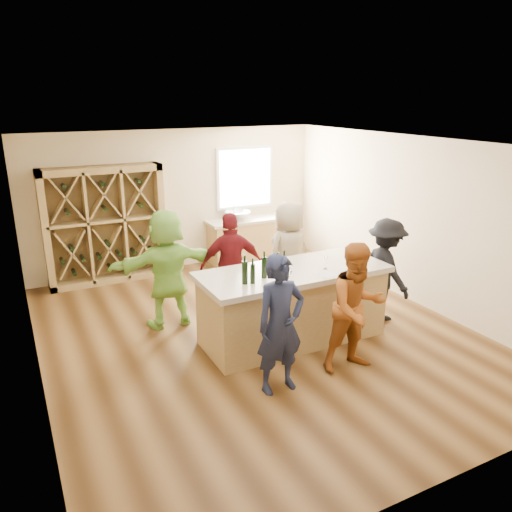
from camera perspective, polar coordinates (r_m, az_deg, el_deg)
name	(u,v)px	position (r m, az deg, el deg)	size (l,w,h in m)	color
floor	(256,336)	(7.64, 0.01, -9.12)	(6.00, 7.00, 0.10)	brown
ceiling	(256,140)	(6.83, 0.02, 13.11)	(6.00, 7.00, 0.10)	white
wall_back	(177,200)	(10.29, -9.06, 6.38)	(6.00, 0.10, 2.80)	beige
wall_front	(453,354)	(4.47, 21.56, -10.41)	(6.00, 0.10, 2.80)	beige
wall_left	(22,278)	(6.39, -25.17, -2.32)	(0.10, 7.00, 2.80)	beige
wall_right	(417,221)	(8.86, 17.90, 3.86)	(0.10, 7.00, 2.80)	beige
window_frame	(245,178)	(10.71, -1.30, 8.95)	(1.30, 0.06, 1.30)	white
window_pane	(245,178)	(10.68, -1.21, 8.92)	(1.18, 0.01, 1.18)	white
wine_rack	(105,225)	(9.74, -16.85, 3.36)	(2.20, 0.45, 2.20)	#9E7F4B
back_counter_base	(246,241)	(10.72, -1.10, 1.72)	(1.60, 0.58, 0.86)	#9E7F4B
back_counter_top	(246,220)	(10.60, -1.11, 4.11)	(1.70, 0.62, 0.06)	#BCB09B
sink	(238,216)	(10.49, -2.10, 4.64)	(0.54, 0.54, 0.19)	silver
faucet	(234,211)	(10.63, -2.52, 5.14)	(0.02, 0.02, 0.30)	silver
tasting_counter_base	(293,307)	(7.27, 4.22, -5.85)	(2.60, 1.00, 1.00)	#9E7F4B
tasting_counter_top	(294,272)	(7.07, 4.32, -1.84)	(2.72, 1.12, 0.08)	#BCB09B
wine_bottle_a	(245,272)	(6.46, -1.29, -1.89)	(0.08, 0.08, 0.31)	black
wine_bottle_b	(253,274)	(6.48, -0.38, -2.04)	(0.07, 0.07, 0.26)	black
wine_bottle_c	(264,267)	(6.67, 0.94, -1.31)	(0.07, 0.07, 0.30)	black
wine_bottle_d	(278,268)	(6.67, 2.50, -1.40)	(0.07, 0.07, 0.28)	black
wine_bottle_e	(284,266)	(6.76, 3.23, -1.14)	(0.07, 0.07, 0.28)	black
wine_glass_a	(290,277)	(6.50, 3.89, -2.38)	(0.07, 0.07, 0.19)	white
wine_glass_c	(354,266)	(7.00, 11.15, -1.18)	(0.07, 0.07, 0.19)	white
wine_glass_d	(326,263)	(7.10, 7.97, -0.77)	(0.07, 0.07, 0.18)	white
wine_glass_e	(359,260)	(7.29, 11.65, -0.47)	(0.07, 0.07, 0.18)	white
tasting_menu_a	(285,284)	(6.52, 3.29, -3.16)	(0.21, 0.29, 0.00)	white
tasting_menu_b	(325,274)	(6.91, 7.94, -2.07)	(0.21, 0.29, 0.00)	white
tasting_menu_c	(359,268)	(7.25, 11.64, -1.30)	(0.22, 0.30, 0.00)	white
person_near_left	(280,325)	(5.91, 2.80, -7.84)	(0.63, 0.46, 1.71)	#191E38
person_near_right	(357,308)	(6.48, 11.47, -5.82)	(0.83, 0.46, 1.71)	#994C19
person_server	(385,270)	(8.07, 14.56, -1.52)	(1.05, 0.49, 1.63)	black
person_far_mid	(232,266)	(7.87, -2.79, -1.14)	(1.00, 0.51, 1.71)	#590F14
person_far_right	(289,254)	(8.34, 3.79, 0.21)	(0.87, 0.57, 1.78)	gray
person_far_left	(168,268)	(7.66, -10.08, -1.41)	(1.71, 0.61, 1.84)	#8CC64C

